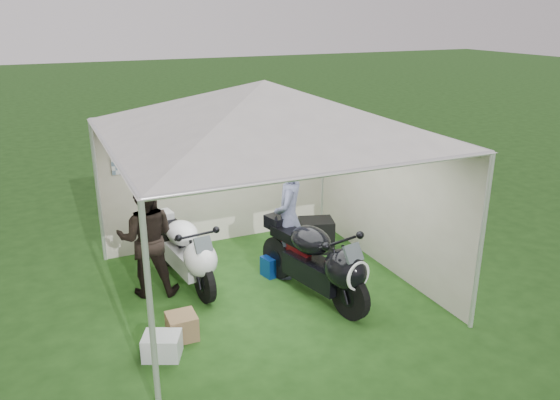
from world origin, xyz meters
The scene contains 10 objects.
ground centered at (0.00, 0.00, 0.00)m, with size 80.00×80.00×0.00m, color #1A3C12.
canopy_tent centered at (0.00, 0.03, 2.58)m, with size 5.66×5.66×3.00m.
motorcycle_white centered at (-0.99, 0.61, 0.54)m, with size 0.59×1.97×0.97m.
motorcycle_black centered at (0.54, -0.56, 0.59)m, with size 0.80×2.12×1.06m.
paddock_stand centered at (0.32, 0.39, 0.15)m, with size 0.41×0.25×0.30m, color #1140B8.
person_dark_jacket centered at (-1.55, 0.60, 0.85)m, with size 0.82×0.64×1.70m, color black.
person_blue_jacket centered at (0.50, 0.30, 0.91)m, with size 0.67×0.44×1.83m, color slate.
equipment_box centered at (1.29, 0.91, 0.28)m, with size 0.55×0.44×0.55m, color black.
crate_0 centered at (-1.74, -1.01, 0.14)m, with size 0.43×0.33×0.29m, color silver.
crate_1 centered at (-1.43, -0.72, 0.16)m, with size 0.35×0.35×0.31m, color olive.
Camera 1 is at (-2.73, -6.53, 3.84)m, focal length 35.00 mm.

